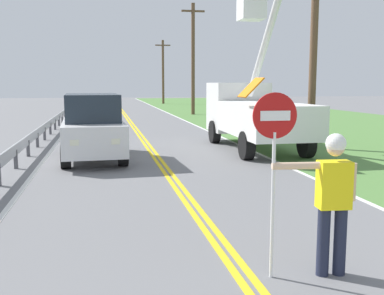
{
  "coord_description": "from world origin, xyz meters",
  "views": [
    {
      "loc": [
        -1.72,
        -0.78,
        2.44
      ],
      "look_at": [
        -0.03,
        7.91,
        1.2
      ],
      "focal_mm": 43.03,
      "sensor_mm": 36.0,
      "label": 1
    }
  ],
  "objects_px": {
    "utility_bucket_truck": "(252,111)",
    "utility_pole_far": "(163,71)",
    "oncoming_suv_nearest": "(93,127)",
    "stop_sign_paddle": "(274,144)",
    "utility_pole_mid": "(193,57)",
    "utility_pole_near": "(314,40)",
    "flagger_worker": "(333,195)"
  },
  "relations": [
    {
      "from": "utility_pole_near",
      "to": "utility_pole_mid",
      "type": "height_order",
      "value": "utility_pole_mid"
    },
    {
      "from": "oncoming_suv_nearest",
      "to": "utility_pole_mid",
      "type": "xyz_separation_m",
      "value": [
        7.34,
        20.65,
        3.38
      ]
    },
    {
      "from": "flagger_worker",
      "to": "utility_pole_near",
      "type": "relative_size",
      "value": 0.24
    },
    {
      "from": "stop_sign_paddle",
      "to": "utility_pole_far",
      "type": "relative_size",
      "value": 0.31
    },
    {
      "from": "flagger_worker",
      "to": "utility_pole_far",
      "type": "relative_size",
      "value": 0.24
    },
    {
      "from": "utility_pole_near",
      "to": "utility_pole_far",
      "type": "height_order",
      "value": "utility_pole_near"
    },
    {
      "from": "flagger_worker",
      "to": "utility_pole_far",
      "type": "distance_m",
      "value": 50.31
    },
    {
      "from": "stop_sign_paddle",
      "to": "utility_bucket_truck",
      "type": "relative_size",
      "value": 0.34
    },
    {
      "from": "stop_sign_paddle",
      "to": "utility_pole_mid",
      "type": "relative_size",
      "value": 0.27
    },
    {
      "from": "stop_sign_paddle",
      "to": "oncoming_suv_nearest",
      "type": "height_order",
      "value": "stop_sign_paddle"
    },
    {
      "from": "oncoming_suv_nearest",
      "to": "stop_sign_paddle",
      "type": "bearing_deg",
      "value": -76.35
    },
    {
      "from": "oncoming_suv_nearest",
      "to": "utility_bucket_truck",
      "type": "bearing_deg",
      "value": 14.91
    },
    {
      "from": "stop_sign_paddle",
      "to": "utility_pole_mid",
      "type": "bearing_deg",
      "value": 80.68
    },
    {
      "from": "utility_pole_mid",
      "to": "utility_pole_far",
      "type": "height_order",
      "value": "utility_pole_mid"
    },
    {
      "from": "utility_bucket_truck",
      "to": "oncoming_suv_nearest",
      "type": "height_order",
      "value": "utility_bucket_truck"
    },
    {
      "from": "stop_sign_paddle",
      "to": "utility_pole_near",
      "type": "distance_m",
      "value": 12.57
    },
    {
      "from": "utility_bucket_truck",
      "to": "utility_pole_near",
      "type": "bearing_deg",
      "value": -8.41
    },
    {
      "from": "utility_pole_far",
      "to": "utility_bucket_truck",
      "type": "bearing_deg",
      "value": -92.51
    },
    {
      "from": "utility_bucket_truck",
      "to": "utility_pole_far",
      "type": "bearing_deg",
      "value": 87.49
    },
    {
      "from": "oncoming_suv_nearest",
      "to": "utility_pole_mid",
      "type": "height_order",
      "value": "utility_pole_mid"
    },
    {
      "from": "stop_sign_paddle",
      "to": "utility_pole_mid",
      "type": "xyz_separation_m",
      "value": [
        4.98,
        30.37,
        2.74
      ]
    },
    {
      "from": "utility_bucket_truck",
      "to": "utility_pole_mid",
      "type": "relative_size",
      "value": 0.8
    },
    {
      "from": "utility_bucket_truck",
      "to": "utility_pole_far",
      "type": "xyz_separation_m",
      "value": [
        1.69,
        38.68,
        2.51
      ]
    },
    {
      "from": "stop_sign_paddle",
      "to": "utility_pole_near",
      "type": "relative_size",
      "value": 0.3
    },
    {
      "from": "flagger_worker",
      "to": "utility_bucket_truck",
      "type": "height_order",
      "value": "utility_bucket_truck"
    },
    {
      "from": "oncoming_suv_nearest",
      "to": "utility_pole_near",
      "type": "xyz_separation_m",
      "value": [
        8.08,
        1.23,
        2.96
      ]
    },
    {
      "from": "flagger_worker",
      "to": "utility_pole_far",
      "type": "bearing_deg",
      "value": 84.95
    },
    {
      "from": "utility_pole_far",
      "to": "stop_sign_paddle",
      "type": "bearing_deg",
      "value": -95.93
    },
    {
      "from": "flagger_worker",
      "to": "utility_bucket_truck",
      "type": "xyz_separation_m",
      "value": [
        2.73,
        11.36,
        0.37
      ]
    },
    {
      "from": "flagger_worker",
      "to": "utility_pole_far",
      "type": "xyz_separation_m",
      "value": [
        4.42,
        50.03,
        2.88
      ]
    },
    {
      "from": "utility_bucket_truck",
      "to": "utility_pole_mid",
      "type": "distance_m",
      "value": 19.38
    },
    {
      "from": "stop_sign_paddle",
      "to": "utility_bucket_truck",
      "type": "bearing_deg",
      "value": 72.78
    }
  ]
}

